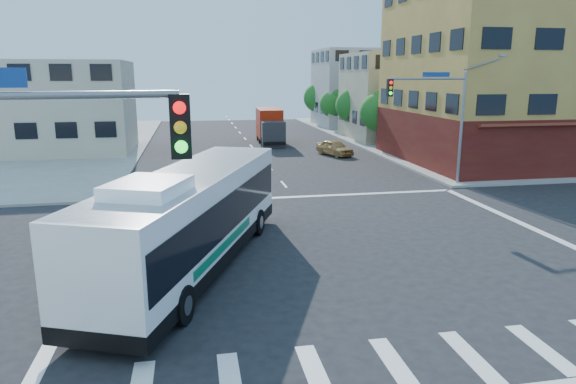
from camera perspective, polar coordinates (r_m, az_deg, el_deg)
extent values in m
plane|color=black|center=(20.56, 5.97, -6.68)|extent=(120.00, 120.00, 0.00)
cube|color=gray|center=(67.54, 26.61, 5.85)|extent=(50.00, 50.00, 0.15)
cube|color=gold|center=(45.03, 24.67, 11.99)|extent=(18.00, 15.00, 14.00)
cube|color=#571F13|center=(45.30, 24.07, 5.68)|extent=(18.09, 15.08, 4.00)
cube|color=#C3B695|center=(57.24, 12.91, 10.29)|extent=(12.00, 10.00, 9.00)
cube|color=#AAABA5|center=(70.30, 8.35, 11.33)|extent=(12.00, 10.00, 10.00)
cube|color=beige|center=(49.93, -24.02, 8.58)|extent=(12.00, 10.00, 8.00)
cylinder|color=gray|center=(33.79, 18.69, 6.56)|extent=(0.18, 0.18, 7.00)
cylinder|color=gray|center=(32.24, 15.34, 12.03)|extent=(5.01, 0.62, 0.12)
cube|color=black|center=(31.02, 11.24, 11.29)|extent=(0.32, 0.30, 1.00)
sphere|color=#FF0C0C|center=(30.86, 11.39, 11.83)|extent=(0.20, 0.20, 0.20)
sphere|color=yellow|center=(30.86, 11.36, 11.28)|extent=(0.20, 0.20, 0.20)
sphere|color=#19FF33|center=(30.87, 11.34, 10.72)|extent=(0.20, 0.20, 0.20)
cube|color=navy|center=(32.50, 16.14, 12.43)|extent=(1.80, 0.22, 0.28)
cube|color=gray|center=(35.13, 22.70, 13.83)|extent=(0.50, 0.22, 0.14)
cube|color=black|center=(8.27, -11.85, 7.15)|extent=(0.32, 0.30, 1.00)
sphere|color=#FF0C0C|center=(8.08, -11.97, 9.15)|extent=(0.20, 0.20, 0.20)
sphere|color=yellow|center=(8.10, -11.87, 7.03)|extent=(0.20, 0.20, 0.20)
sphere|color=#19FF33|center=(8.14, -11.77, 4.93)|extent=(0.20, 0.20, 0.20)
cylinder|color=#342013|center=(50.04, 9.92, 6.01)|extent=(0.28, 0.28, 1.92)
sphere|color=#1B5F1F|center=(49.81, 10.03, 8.75)|extent=(3.60, 3.60, 3.60)
sphere|color=#1B5F1F|center=(49.62, 10.64, 9.75)|extent=(2.52, 2.52, 2.52)
cylinder|color=#342013|center=(57.55, 7.15, 7.03)|extent=(0.28, 0.28, 1.99)
sphere|color=#1B5F1F|center=(57.35, 7.22, 9.53)|extent=(3.80, 3.80, 3.80)
sphere|color=#1B5F1F|center=(57.14, 7.73, 10.46)|extent=(2.66, 2.66, 2.66)
cylinder|color=#342013|center=(65.18, 5.01, 7.73)|extent=(0.28, 0.28, 1.89)
sphere|color=#1B5F1F|center=(65.01, 5.05, 9.75)|extent=(3.40, 3.40, 3.40)
sphere|color=#1B5F1F|center=(64.79, 5.48, 10.48)|extent=(2.38, 2.38, 2.38)
cylinder|color=#342013|center=(72.89, 3.31, 8.37)|extent=(0.28, 0.28, 2.03)
sphere|color=#1B5F1F|center=(72.72, 3.34, 10.42)|extent=(4.00, 4.00, 4.00)
sphere|color=#1B5F1F|center=(72.49, 3.72, 11.20)|extent=(2.80, 2.80, 2.80)
cube|color=black|center=(19.08, -10.39, -6.50)|extent=(7.49, 13.24, 0.49)
cube|color=white|center=(18.68, -10.56, -2.62)|extent=(7.47, 13.21, 3.12)
cube|color=black|center=(18.63, -10.59, -2.06)|extent=(7.37, 12.87, 1.37)
cube|color=black|center=(24.63, -5.01, 1.54)|extent=(2.40, 1.02, 1.48)
cube|color=#E5590C|center=(24.47, -5.04, 4.06)|extent=(1.96, 0.83, 0.31)
cube|color=white|center=(18.34, -10.75, 1.87)|extent=(7.32, 12.95, 0.13)
cube|color=white|center=(15.36, -15.33, 0.48)|extent=(2.71, 2.96, 0.39)
cube|color=#057147|center=(18.99, -15.04, -5.09)|extent=(2.26, 5.59, 0.31)
cube|color=#057147|center=(17.95, -6.90, -5.79)|extent=(2.26, 5.59, 0.31)
cylinder|color=black|center=(23.27, -9.62, -2.97)|extent=(0.73, 1.18, 1.14)
cylinder|color=#99999E|center=(23.32, -9.97, -2.95)|extent=(0.25, 0.54, 0.57)
cylinder|color=black|center=(22.49, -3.37, -3.37)|extent=(0.73, 1.18, 1.14)
cylinder|color=#99999E|center=(22.45, -2.99, -3.39)|extent=(0.25, 0.54, 0.57)
cylinder|color=black|center=(16.17, -20.34, -10.92)|extent=(0.73, 1.18, 1.14)
cylinder|color=#99999E|center=(16.25, -20.81, -10.84)|extent=(0.25, 0.54, 0.57)
cylinder|color=black|center=(15.03, -11.61, -12.20)|extent=(0.73, 1.18, 1.14)
cylinder|color=#99999E|center=(14.98, -11.06, -12.27)|extent=(0.25, 0.54, 0.57)
cube|color=#28282D|center=(49.31, -1.67, 6.42)|extent=(2.29, 2.20, 2.48)
cube|color=black|center=(48.37, -1.55, 6.75)|extent=(2.01, 0.17, 0.95)
cube|color=#AB1D07|center=(52.81, -2.12, 7.69)|extent=(2.53, 5.44, 2.86)
cube|color=black|center=(51.84, -1.97, 5.94)|extent=(2.44, 7.72, 0.29)
cylinder|color=black|center=(49.49, -2.85, 5.54)|extent=(0.31, 0.97, 0.95)
cylinder|color=black|center=(49.71, -0.53, 5.59)|extent=(0.31, 0.97, 0.95)
cylinder|color=black|center=(52.22, -3.13, 5.93)|extent=(0.31, 0.97, 0.95)
cylinder|color=black|center=(52.43, -0.93, 5.98)|extent=(0.31, 0.97, 0.95)
cylinder|color=black|center=(54.58, -3.35, 6.24)|extent=(0.31, 0.97, 0.95)
cylinder|color=black|center=(54.78, -1.24, 6.28)|extent=(0.31, 0.97, 0.95)
imported|color=tan|center=(44.62, 5.21, 4.94)|extent=(2.86, 4.25, 1.34)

